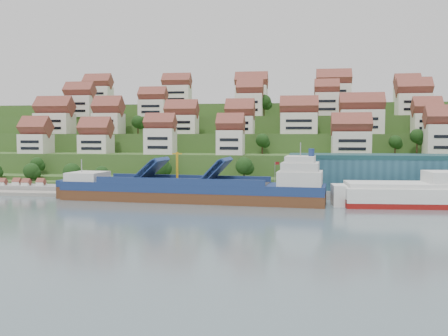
# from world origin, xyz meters

# --- Properties ---
(ground) EXTENTS (300.00, 300.00, 0.00)m
(ground) POSITION_xyz_m (0.00, 0.00, 0.00)
(ground) COLOR slate
(ground) RESTS_ON ground
(quay) EXTENTS (180.00, 14.00, 2.20)m
(quay) POSITION_xyz_m (20.00, 15.00, 1.10)
(quay) COLOR gray
(quay) RESTS_ON ground
(pebble_beach) EXTENTS (45.00, 20.00, 1.00)m
(pebble_beach) POSITION_xyz_m (-58.00, 12.00, 0.50)
(pebble_beach) COLOR gray
(pebble_beach) RESTS_ON ground
(hillside) EXTENTS (260.00, 128.00, 31.00)m
(hillside) POSITION_xyz_m (0.00, 103.55, 10.66)
(hillside) COLOR #2D4C1E
(hillside) RESTS_ON ground
(hillside_village) EXTENTS (153.92, 62.31, 28.63)m
(hillside_village) POSITION_xyz_m (0.68, 61.94, 24.87)
(hillside_village) COLOR silver
(hillside_village) RESTS_ON ground
(hillside_trees) EXTENTS (142.17, 62.18, 31.01)m
(hillside_trees) POSITION_xyz_m (-12.59, 42.56, 15.64)
(hillside_trees) COLOR #1B3E14
(hillside_trees) RESTS_ON ground
(warehouse) EXTENTS (60.00, 15.00, 10.00)m
(warehouse) POSITION_xyz_m (52.00, 17.00, 7.20)
(warehouse) COLOR #255064
(warehouse) RESTS_ON quay
(flagpole) EXTENTS (1.28, 0.16, 8.00)m
(flagpole) POSITION_xyz_m (18.11, 10.00, 6.88)
(flagpole) COLOR gray
(flagpole) RESTS_ON quay
(beach_huts) EXTENTS (14.40, 3.70, 2.20)m
(beach_huts) POSITION_xyz_m (-60.00, 10.75, 2.10)
(beach_huts) COLOR white
(beach_huts) RESTS_ON pebble_beach
(cargo_ship) EXTENTS (71.78, 16.48, 15.69)m
(cargo_ship) POSITION_xyz_m (-2.00, -1.52, 3.05)
(cargo_ship) COLOR #59311B
(cargo_ship) RESTS_ON ground
(second_ship) EXTENTS (33.83, 14.58, 9.58)m
(second_ship) POSITION_xyz_m (53.08, -1.41, 2.89)
(second_ship) COLOR maroon
(second_ship) RESTS_ON ground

